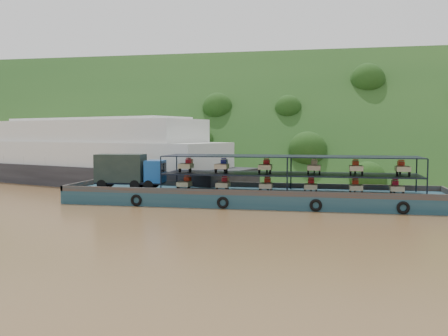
# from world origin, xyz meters

# --- Properties ---
(ground) EXTENTS (160.00, 160.00, 0.00)m
(ground) POSITION_xyz_m (0.00, 0.00, 0.00)
(ground) COLOR brown
(ground) RESTS_ON ground
(hillside) EXTENTS (140.00, 39.60, 39.60)m
(hillside) POSITION_xyz_m (0.00, 36.00, 0.00)
(hillside) COLOR #163A15
(hillside) RESTS_ON ground
(cargo_barge) EXTENTS (35.00, 7.18, 4.57)m
(cargo_barge) POSITION_xyz_m (0.04, 1.05, 1.14)
(cargo_barge) COLOR #133444
(cargo_barge) RESTS_ON ground
(passenger_ferry) EXTENTS (43.35, 24.43, 8.56)m
(passenger_ferry) POSITION_xyz_m (-21.44, 15.49, 3.71)
(passenger_ferry) COLOR black
(passenger_ferry) RESTS_ON ground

